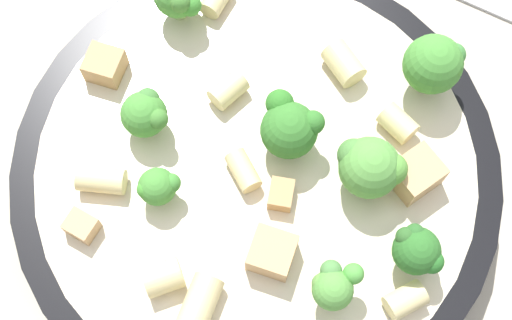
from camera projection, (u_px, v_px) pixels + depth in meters
The scene contains 22 objects.
ground_plane at pixel (256, 184), 0.46m from camera, with size 2.00×2.00×0.00m, color #BCB29E.
pasta_bowl at pixel (256, 174), 0.44m from camera, with size 0.30×0.30×0.03m.
broccoli_floret_0 at pixel (158, 187), 0.41m from camera, with size 0.02×0.02×0.03m.
broccoli_floret_1 at pixel (145, 114), 0.42m from camera, with size 0.03×0.03×0.03m.
broccoli_floret_2 at pixel (434, 65), 0.43m from camera, with size 0.04×0.04×0.05m.
broccoli_floret_3 at pixel (288, 125), 0.42m from camera, with size 0.04×0.04×0.04m.
broccoli_floret_5 at pixel (333, 287), 0.39m from camera, with size 0.03×0.03×0.03m.
broccoli_floret_6 at pixel (370, 166), 0.41m from camera, with size 0.04×0.04×0.04m.
broccoli_floret_7 at pixel (417, 251), 0.39m from camera, with size 0.03×0.03×0.03m.
rigatoni_0 at pixel (344, 64), 0.45m from camera, with size 0.02×0.02×0.03m, color beige.
rigatoni_1 at pixel (200, 303), 0.39m from camera, with size 0.02×0.02×0.03m, color beige.
rigatoni_2 at pixel (228, 90), 0.44m from camera, with size 0.02×0.02×0.02m, color beige.
rigatoni_3 at pixel (243, 170), 0.42m from camera, with size 0.01×0.01×0.02m, color beige.
rigatoni_5 at pixel (101, 180), 0.42m from camera, with size 0.02×0.02×0.03m, color beige.
rigatoni_6 at pixel (405, 300), 0.40m from camera, with size 0.02×0.02×0.02m, color beige.
rigatoni_7 at pixel (398, 123), 0.43m from camera, with size 0.02×0.02×0.02m, color beige.
rigatoni_8 at pixel (163, 277), 0.40m from camera, with size 0.02×0.02×0.02m, color beige.
chicken_chunk_0 at pixel (105, 65), 0.45m from camera, with size 0.02×0.02×0.02m, color tan.
chicken_chunk_1 at pixel (272, 253), 0.40m from camera, with size 0.02×0.02×0.02m, color tan.
chicken_chunk_2 at pixel (416, 174), 0.42m from camera, with size 0.03×0.02×0.02m, color tan.
chicken_chunk_3 at pixel (82, 226), 0.41m from camera, with size 0.02×0.01×0.01m, color tan.
chicken_chunk_4 at pixel (278, 197), 0.42m from camera, with size 0.02×0.01×0.01m, color tan.
Camera 1 is at (0.09, 0.12, 0.44)m, focal length 50.00 mm.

